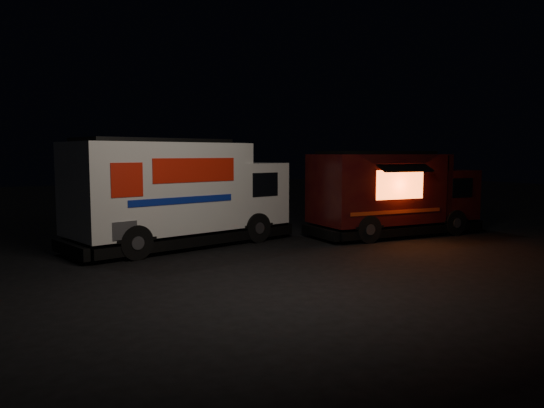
{
  "coord_description": "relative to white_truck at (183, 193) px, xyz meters",
  "views": [
    {
      "loc": [
        -7.57,
        -13.17,
        3.0
      ],
      "look_at": [
        0.38,
        2.0,
        1.36
      ],
      "focal_mm": 35.0,
      "sensor_mm": 36.0,
      "label": 1
    }
  ],
  "objects": [
    {
      "name": "red_truck",
      "position": [
        7.66,
        -1.43,
        -0.19
      ],
      "size": [
        6.69,
        2.62,
        3.08
      ],
      "primitive_type": null,
      "rotation": [
        0.0,
        0.0,
        -0.03
      ],
      "color": "#3D100B",
      "rests_on": "ground"
    },
    {
      "name": "white_truck",
      "position": [
        0.0,
        0.0,
        0.0
      ],
      "size": [
        8.02,
        4.37,
        3.46
      ],
      "primitive_type": null,
      "rotation": [
        0.0,
        0.0,
        0.24
      ],
      "color": "silver",
      "rests_on": "ground"
    },
    {
      "name": "ground",
      "position": [
        2.18,
        -3.38,
        -1.73
      ],
      "size": [
        80.0,
        80.0,
        0.0
      ],
      "primitive_type": "plane",
      "color": "black",
      "rests_on": "ground"
    }
  ]
}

